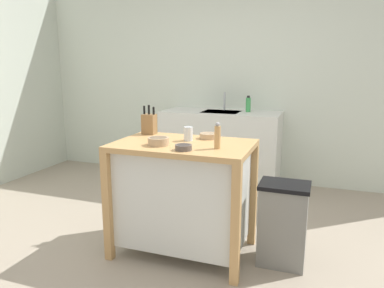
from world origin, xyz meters
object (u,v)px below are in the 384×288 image
Objects in this scene: knife_block at (149,124)px; sink_faucet at (225,101)px; pepper_grinder at (217,136)px; bowl_stoneware_deep at (208,136)px; bowl_ceramic_small at (158,141)px; bowl_ceramic_wide at (184,147)px; trash_bin at (283,224)px; kitchen_island at (183,192)px; bottle_dish_soap at (248,104)px; drinking_cup at (188,134)px.

sink_faucet is (0.23, 1.63, 0.05)m from knife_block.
pepper_grinder is at bearing -26.02° from knife_block.
pepper_grinder reaches higher than bowl_stoneware_deep.
bowl_ceramic_wide is at bearing -21.07° from bowl_ceramic_small.
pepper_grinder is at bearing -159.18° from trash_bin.
sink_faucet is (-0.26, 2.10, 0.11)m from bowl_ceramic_wide.
knife_block is 1.31× the size of pepper_grinder.
trash_bin is (0.67, 0.30, -0.60)m from bowl_ceramic_wide.
knife_block is 1.13× the size of sink_faucet.
trash_bin is (0.90, 0.21, -0.61)m from bowl_ceramic_small.
knife_block is at bearing 149.08° from kitchen_island.
bowl_stoneware_deep is at bearing 166.75° from trash_bin.
kitchen_island is 4.75× the size of sink_faucet.
bowl_ceramic_small is 2.01m from sink_faucet.
pepper_grinder is at bearing -85.20° from bottle_dish_soap.
bottle_dish_soap reaches higher than trash_bin.
sink_faucet is at bearing 117.45° from trash_bin.
bowl_ceramic_wide is at bearing -95.27° from bowl_stoneware_deep.
bowl_stoneware_deep reaches higher than kitchen_island.
knife_block is 0.44m from drinking_cup.
sink_faucet is at bearing 82.01° from knife_block.
drinking_cup is (0.01, 0.09, 0.45)m from kitchen_island.
trash_bin is at bearing -8.09° from knife_block.
sink_faucet is 1.14× the size of bottle_dish_soap.
bowl_stoneware_deep is 0.19m from drinking_cup.
trash_bin is at bearing -13.25° from bowl_stoneware_deep.
pepper_grinder is at bearing -18.72° from kitchen_island.
drinking_cup is (-0.08, 0.31, 0.03)m from bowl_ceramic_wide.
bowl_ceramic_wide is at bearing -91.34° from bottle_dish_soap.
knife_block is 2.25× the size of drinking_cup.
kitchen_island is 0.49m from bowl_stoneware_deep.
bowl_ceramic_small is 0.71× the size of sink_faucet.
knife_block reaches higher than bowl_stoneware_deep.
bowl_stoneware_deep is 1.28× the size of drinking_cup.
trash_bin is (0.46, 0.18, -0.66)m from pepper_grinder.
bottle_dish_soap reaches higher than bowl_stoneware_deep.
bowl_ceramic_wide is 0.25m from pepper_grinder.
bowl_ceramic_wide is 0.54× the size of sink_faucet.
knife_block reaches higher than sink_faucet.
bowl_stoneware_deep is 1.58m from bottle_dish_soap.
bowl_ceramic_small is at bearing -55.44° from knife_block.
bowl_ceramic_small is 0.83× the size of pepper_grinder.
knife_block is 0.46m from bowl_ceramic_small.
bottle_dish_soap is (-0.62, 1.73, 0.69)m from trash_bin.
bowl_ceramic_small is at bearing -89.13° from sink_faucet.
bottle_dish_soap is at bearing 89.78° from bowl_stoneware_deep.
knife_block reaches higher than pepper_grinder.
pepper_grinder reaches higher than drinking_cup.
kitchen_island is 1.66× the size of trash_bin.
bowl_ceramic_small is 1.11m from trash_bin.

